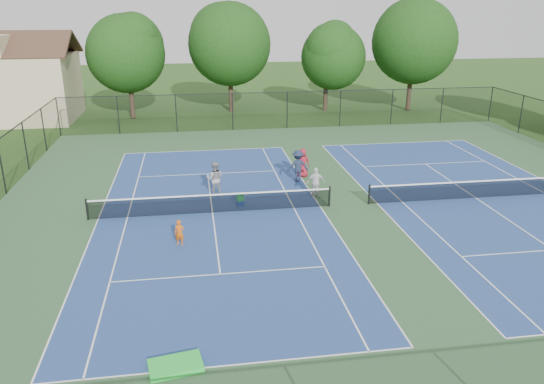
{
  "coord_description": "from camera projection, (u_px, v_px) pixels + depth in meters",
  "views": [
    {
      "loc": [
        -7.76,
        -24.56,
        9.83
      ],
      "look_at": [
        -4.16,
        -1.0,
        1.3
      ],
      "focal_mm": 35.0,
      "sensor_mm": 36.0,
      "label": 1
    }
  ],
  "objects": [
    {
      "name": "tree_back_b",
      "position": [
        229.0,
        40.0,
        48.69
      ],
      "size": [
        7.6,
        7.6,
        10.03
      ],
      "color": "#2D2116",
      "rests_on": "ground"
    },
    {
      "name": "tree_back_a",
      "position": [
        127.0,
        49.0,
        45.73
      ],
      "size": [
        6.8,
        6.8,
        9.15
      ],
      "color": "#2D2116",
      "rests_on": "ground"
    },
    {
      "name": "court_pad",
      "position": [
        349.0,
        205.0,
        27.28
      ],
      "size": [
        36.0,
        36.0,
        0.01
      ],
      "primitive_type": "cube",
      "color": "#2D5131",
      "rests_on": "ground"
    },
    {
      "name": "tennis_court_right",
      "position": [
        476.0,
        196.0,
        28.24
      ],
      "size": [
        12.0,
        23.83,
        1.07
      ],
      "color": "navy",
      "rests_on": "ground"
    },
    {
      "name": "ball_crate",
      "position": [
        240.0,
        203.0,
        27.17
      ],
      "size": [
        0.4,
        0.35,
        0.28
      ],
      "primitive_type": "cube",
      "rotation": [
        0.0,
        0.0,
        0.16
      ],
      "color": "#153D96",
      "rests_on": "ground"
    },
    {
      "name": "instructor",
      "position": [
        215.0,
        179.0,
        28.35
      ],
      "size": [
        0.99,
        0.8,
        1.9
      ],
      "primitive_type": "imported",
      "rotation": [
        0.0,
        0.0,
        3.05
      ],
      "color": "gray",
      "rests_on": "ground"
    },
    {
      "name": "ball_hopper",
      "position": [
        240.0,
        197.0,
        27.06
      ],
      "size": [
        0.36,
        0.31,
        0.39
      ],
      "primitive_type": "cube",
      "rotation": [
        0.0,
        0.0,
        0.1
      ],
      "color": "green",
      "rests_on": "ball_crate"
    },
    {
      "name": "bystander_c",
      "position": [
        303.0,
        163.0,
        31.46
      ],
      "size": [
        0.9,
        0.64,
        1.73
      ],
      "primitive_type": "imported",
      "rotation": [
        0.0,
        0.0,
        3.02
      ],
      "color": "maroon",
      "rests_on": "ground"
    },
    {
      "name": "clapboard_house",
      "position": [
        14.0,
        85.0,
        46.23
      ],
      "size": [
        10.8,
        8.1,
        7.65
      ],
      "color": "tan",
      "rests_on": "ground"
    },
    {
      "name": "child_player",
      "position": [
        179.0,
        233.0,
        22.62
      ],
      "size": [
        0.47,
        0.37,
        1.14
      ],
      "primitive_type": "imported",
      "rotation": [
        0.0,
        0.0,
        -0.24
      ],
      "color": "#D5570E",
      "rests_on": "ground"
    },
    {
      "name": "ground",
      "position": [
        349.0,
        205.0,
        27.28
      ],
      "size": [
        140.0,
        140.0,
        0.0
      ],
      "primitive_type": "plane",
      "color": "#234716",
      "rests_on": "ground"
    },
    {
      "name": "green_tarp",
      "position": [
        176.0,
        366.0,
        15.08
      ],
      "size": [
        1.64,
        1.15,
        0.16
      ],
      "primitive_type": "cube",
      "rotation": [
        0.0,
        0.0,
        0.17
      ],
      "color": "green",
      "rests_on": "ground"
    },
    {
      "name": "bystander_b",
      "position": [
        298.0,
        166.0,
        30.58
      ],
      "size": [
        1.24,
        0.74,
        1.88
      ],
      "primitive_type": "imported",
      "rotation": [
        0.0,
        0.0,
        3.11
      ],
      "color": "#1C253E",
      "rests_on": "ground"
    },
    {
      "name": "tennis_court_left",
      "position": [
        212.0,
        211.0,
        26.25
      ],
      "size": [
        12.0,
        23.83,
        1.07
      ],
      "color": "navy",
      "rests_on": "ground"
    },
    {
      "name": "perimeter_fence",
      "position": [
        350.0,
        176.0,
        26.74
      ],
      "size": [
        36.08,
        36.08,
        3.02
      ],
      "color": "black",
      "rests_on": "ground"
    },
    {
      "name": "tree_back_d",
      "position": [
        414.0,
        37.0,
        49.16
      ],
      "size": [
        7.8,
        7.8,
        10.37
      ],
      "color": "#2D2116",
      "rests_on": "ground"
    },
    {
      "name": "tree_back_c",
      "position": [
        327.0,
        52.0,
        49.41
      ],
      "size": [
        6.0,
        6.0,
        8.4
      ],
      "color": "#2D2116",
      "rests_on": "ground"
    },
    {
      "name": "bystander_a",
      "position": [
        316.0,
        182.0,
        28.15
      ],
      "size": [
        0.98,
        0.43,
        1.65
      ],
      "primitive_type": "imported",
      "rotation": [
        0.0,
        0.0,
        3.11
      ],
      "color": "silver",
      "rests_on": "ground"
    }
  ]
}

